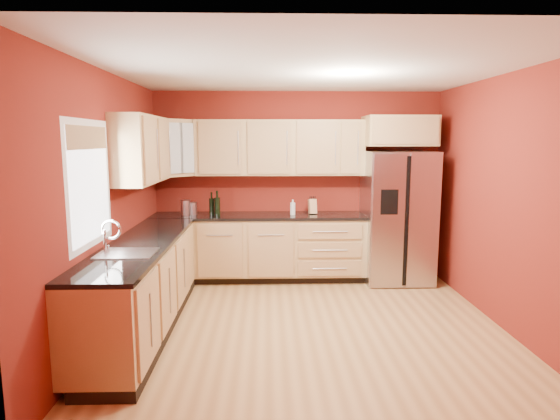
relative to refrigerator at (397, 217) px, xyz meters
name	(u,v)px	position (x,y,z in m)	size (l,w,h in m)	color
floor	(309,327)	(-1.35, -1.62, -0.89)	(4.00, 4.00, 0.00)	#A3733F
ceiling	(311,69)	(-1.35, -1.62, 1.71)	(4.00, 4.00, 0.00)	silver
wall_back	(297,185)	(-1.35, 0.38, 0.41)	(4.00, 0.04, 2.60)	maroon
wall_front	(341,250)	(-1.35, -3.62, 0.41)	(4.00, 0.04, 2.60)	maroon
wall_left	(108,204)	(-3.35, -1.62, 0.41)	(0.04, 4.00, 2.60)	maroon
wall_right	(507,203)	(0.65, -1.62, 0.41)	(0.04, 4.00, 2.60)	maroon
base_cabinets_back	(259,249)	(-1.90, 0.07, -0.45)	(2.90, 0.60, 0.88)	tan
base_cabinets_left	(143,288)	(-3.05, -1.62, -0.45)	(0.60, 2.80, 0.88)	tan
countertop_back	(258,216)	(-1.90, 0.06, 0.01)	(2.90, 0.62, 0.04)	black
countertop_left	(142,244)	(-3.04, -1.62, 0.01)	(0.62, 2.80, 0.04)	black
upper_cabinets_back	(280,148)	(-1.60, 0.21, 0.94)	(2.30, 0.33, 0.75)	tan
upper_cabinets_left	(142,149)	(-3.19, -0.90, 0.94)	(0.33, 1.35, 0.75)	tan
corner_upper_cabinet	(173,148)	(-3.02, 0.04, 0.94)	(0.62, 0.33, 0.75)	tan
over_fridge_cabinet	(399,131)	(0.00, 0.07, 1.16)	(0.92, 0.60, 0.40)	tan
refrigerator	(397,217)	(0.00, 0.00, 0.00)	(0.90, 0.75, 1.78)	#B5B5BA
window	(90,184)	(-3.33, -2.12, 0.66)	(0.03, 0.90, 1.00)	white
sink_faucet	(126,237)	(-3.04, -2.12, 0.18)	(0.50, 0.42, 0.30)	silver
canister_left	(186,208)	(-2.88, 0.03, 0.13)	(0.13, 0.13, 0.21)	#B5B5BA
canister_right	(193,209)	(-2.79, 0.08, 0.12)	(0.11, 0.11, 0.17)	#B5B5BA
wine_bottle_a	(217,203)	(-2.45, -0.01, 0.20)	(0.08, 0.08, 0.34)	black
wine_bottle_b	(212,203)	(-2.53, 0.06, 0.19)	(0.07, 0.07, 0.31)	black
knife_block	(312,206)	(-1.15, 0.12, 0.13)	(0.10, 0.09, 0.20)	tan
soap_dispenser	(293,207)	(-1.43, 0.05, 0.13)	(0.07, 0.07, 0.21)	silver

